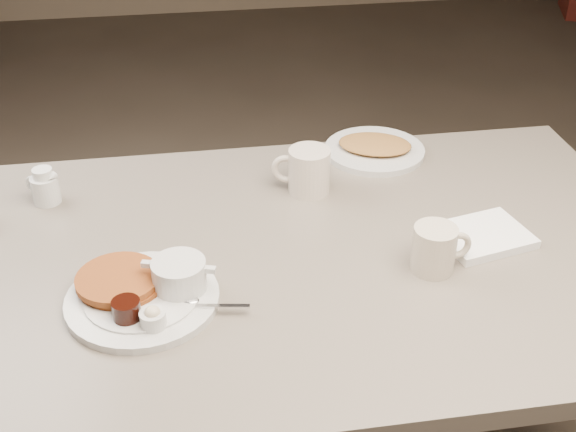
{
  "coord_description": "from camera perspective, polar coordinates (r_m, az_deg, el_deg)",
  "views": [
    {
      "loc": [
        -0.19,
        -1.15,
        1.58
      ],
      "look_at": [
        0.0,
        0.02,
        0.82
      ],
      "focal_mm": 46.05,
      "sensor_mm": 36.0,
      "label": 1
    }
  ],
  "objects": [
    {
      "name": "diner_table",
      "position": [
        1.54,
        0.12,
        -7.95
      ],
      "size": [
        1.5,
        0.9,
        0.75
      ],
      "color": "slate",
      "rests_on": "ground"
    },
    {
      "name": "main_plate",
      "position": [
        1.33,
        -10.9,
        -5.63
      ],
      "size": [
        0.35,
        0.34,
        0.07
      ],
      "color": "silver",
      "rests_on": "diner_table"
    },
    {
      "name": "coffee_mug_near",
      "position": [
        1.39,
        11.32,
        -2.44
      ],
      "size": [
        0.12,
        0.09,
        0.09
      ],
      "color": "beige",
      "rests_on": "diner_table"
    },
    {
      "name": "napkin",
      "position": [
        1.51,
        14.86,
        -1.49
      ],
      "size": [
        0.2,
        0.17,
        0.02
      ],
      "color": "white",
      "rests_on": "diner_table"
    },
    {
      "name": "coffee_mug_far",
      "position": [
        1.6,
        1.53,
        3.51
      ],
      "size": [
        0.14,
        0.12,
        0.1
      ],
      "color": "beige",
      "rests_on": "diner_table"
    },
    {
      "name": "creamer_right",
      "position": [
        1.65,
        -18.27,
        2.14
      ],
      "size": [
        0.08,
        0.06,
        0.08
      ],
      "color": "silver",
      "rests_on": "diner_table"
    },
    {
      "name": "hash_plate",
      "position": [
        1.79,
        6.71,
        5.2
      ],
      "size": [
        0.31,
        0.31,
        0.04
      ],
      "color": "silver",
      "rests_on": "diner_table"
    }
  ]
}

